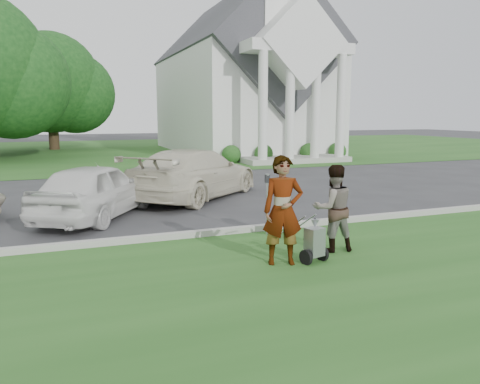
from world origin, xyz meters
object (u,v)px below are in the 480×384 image
tree_back (50,88)px  person_left (283,211)px  person_right (333,209)px  car_b (95,190)px  parking_meter_near (267,197)px  church (242,69)px  car_c (195,173)px  striping_cart (314,243)px

tree_back → person_left: bearing=-82.6°
person_right → car_b: 6.42m
person_left → parking_meter_near: (0.61, 2.03, -0.11)m
car_b → church: bearing=-89.6°
church → tree_back: size_ratio=2.51×
tree_back → car_b: size_ratio=2.21×
tree_back → car_b: (1.26, -26.57, -3.99)m
person_left → car_c: person_left is taller
striping_cart → car_c: (-0.21, 7.35, 0.43)m
person_left → person_right: 1.37m
tree_back → person_left: 32.32m
car_c → striping_cart: bearing=137.5°
car_c → person_left: bearing=133.0°
tree_back → striping_cart: 32.61m
church → striping_cart: 27.01m
tree_back → parking_meter_near: (4.76, -29.80, -3.85)m
striping_cart → church: bearing=56.6°
church → person_left: size_ratio=12.18×
church → parking_meter_near: 24.89m
tree_back → person_right: tree_back is taller
tree_back → person_left: (4.15, -31.83, -3.74)m
striping_cart → person_left: bearing=151.4°
striping_cart → car_c: 7.36m
person_left → car_c: (0.36, 7.21, -0.18)m
church → striping_cart: church is taller
person_right → car_c: size_ratio=0.31×
person_left → car_c: 7.22m
car_b → car_c: size_ratio=0.78×
striping_cart → parking_meter_near: parking_meter_near is taller
tree_back → striping_cart: (4.73, -31.97, -4.34)m
person_right → car_b: (-4.19, 4.86, -0.12)m
parking_meter_near → car_b: size_ratio=0.32×
person_right → car_b: size_ratio=0.40×
tree_back → car_c: tree_back is taller
person_left → car_b: (-2.89, 5.26, -0.25)m
church → parking_meter_near: bearing=-109.8°
car_c → parking_meter_near: bearing=138.6°
church → person_right: church is taller
striping_cart → car_b: car_b is taller
church → tree_back: 14.77m
tree_back → parking_meter_near: tree_back is taller
church → car_c: bearing=-115.6°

